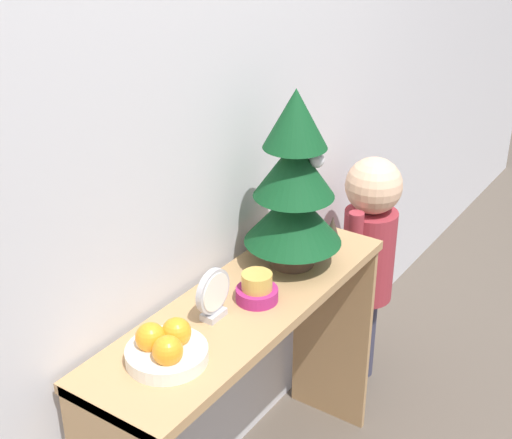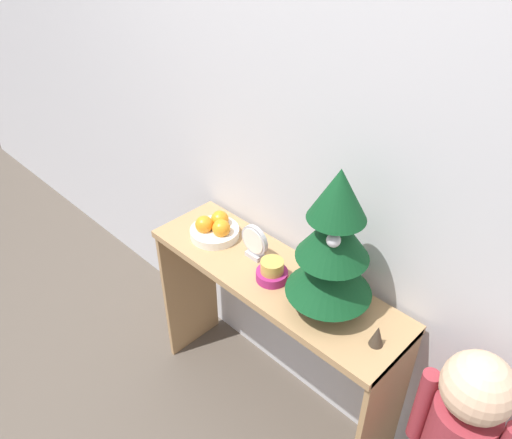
% 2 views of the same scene
% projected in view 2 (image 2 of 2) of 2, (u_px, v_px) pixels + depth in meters
% --- Properties ---
extents(ground_plane, '(12.00, 12.00, 0.00)m').
position_uv_depth(ground_plane, '(244.00, 423.00, 2.25)').
color(ground_plane, brown).
extents(back_wall, '(7.00, 0.05, 2.50)m').
position_uv_depth(back_wall, '(316.00, 146.00, 1.76)').
color(back_wall, silver).
rests_on(back_wall, ground_plane).
extents(console_table, '(1.11, 0.33, 0.79)m').
position_uv_depth(console_table, '(272.00, 309.00, 2.01)').
color(console_table, tan).
rests_on(console_table, ground_plane).
extents(mini_tree, '(0.30, 0.30, 0.55)m').
position_uv_depth(mini_tree, '(333.00, 247.00, 1.60)').
color(mini_tree, '#4C3828').
rests_on(mini_tree, console_table).
extents(fruit_bowl, '(0.21, 0.21, 0.10)m').
position_uv_depth(fruit_bowl, '(215.00, 229.00, 2.07)').
color(fruit_bowl, silver).
rests_on(fruit_bowl, console_table).
extents(singing_bowl, '(0.12, 0.12, 0.09)m').
position_uv_depth(singing_bowl, '(272.00, 272.00, 1.85)').
color(singing_bowl, '#9E2366').
rests_on(singing_bowl, console_table).
extents(desk_clock, '(0.13, 0.04, 0.15)m').
position_uv_depth(desk_clock, '(255.00, 242.00, 1.94)').
color(desk_clock, '#B2B2B7').
rests_on(desk_clock, console_table).
extents(figurine, '(0.05, 0.05, 0.08)m').
position_uv_depth(figurine, '(377.00, 336.00, 1.59)').
color(figurine, '#382D23').
rests_on(figurine, console_table).
extents(child_figure, '(0.31, 0.21, 0.97)m').
position_uv_depth(child_figure, '(458.00, 437.00, 1.53)').
color(child_figure, '#38384C').
rests_on(child_figure, ground_plane).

